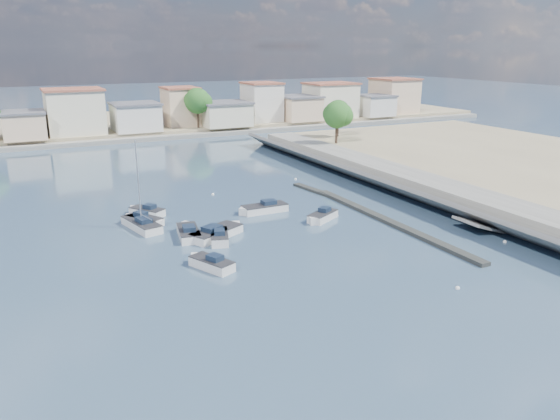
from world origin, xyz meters
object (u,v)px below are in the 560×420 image
object	(u,v)px
motorboat_f	(146,212)
motorboat_g	(146,221)
motorboat_c	(262,209)
motorboat_h	(218,233)
motorboat_e	(188,233)
sailboat	(140,224)
motorboat_d	(322,217)
motorboat_b	(219,237)
motorboat_a	(210,264)

from	to	relation	value
motorboat_f	motorboat_g	bearing A→B (deg)	-102.99
motorboat_c	motorboat_h	bearing A→B (deg)	-143.09
motorboat_e	sailboat	xyz separation A→B (m)	(-3.49, 4.50, 0.04)
motorboat_d	motorboat_g	bearing A→B (deg)	158.06
motorboat_b	sailboat	xyz separation A→B (m)	(-5.72, 6.90, 0.04)
motorboat_a	motorboat_h	bearing A→B (deg)	64.78
motorboat_e	motorboat_h	world-z (taller)	same
motorboat_b	motorboat_d	bearing A→B (deg)	5.09
motorboat_d	motorboat_h	world-z (taller)	same
motorboat_f	motorboat_h	world-z (taller)	same
motorboat_a	motorboat_f	world-z (taller)	same
motorboat_c	motorboat_f	world-z (taller)	same
motorboat_a	motorboat_b	xyz separation A→B (m)	(2.95, 5.77, -0.00)
motorboat_c	motorboat_e	size ratio (longest dim) A/B	1.06
motorboat_a	sailboat	bearing A→B (deg)	102.33
motorboat_b	motorboat_f	bearing A→B (deg)	111.28
motorboat_e	motorboat_h	xyz separation A→B (m)	(2.53, -1.28, 0.00)
motorboat_g	motorboat_c	bearing A→B (deg)	-6.08
motorboat_e	sailboat	world-z (taller)	sailboat
motorboat_a	motorboat_c	distance (m)	15.90
motorboat_e	motorboat_h	bearing A→B (deg)	-26.79
motorboat_b	motorboat_e	world-z (taller)	same
motorboat_d	sailboat	xyz separation A→B (m)	(-17.27, 5.87, 0.04)
motorboat_b	motorboat_h	bearing A→B (deg)	75.00
motorboat_c	motorboat_g	xyz separation A→B (m)	(-12.31, 1.31, 0.00)
motorboat_a	sailboat	size ratio (longest dim) A/B	0.48
sailboat	motorboat_d	bearing A→B (deg)	-18.78
motorboat_h	motorboat_f	bearing A→B (deg)	114.95
motorboat_b	motorboat_e	bearing A→B (deg)	132.78
motorboat_g	motorboat_h	xyz separation A→B (m)	(5.31, -6.57, -0.00)
motorboat_b	motorboat_f	distance (m)	11.73
motorboat_a	motorboat_h	xyz separation A→B (m)	(3.25, 6.90, -0.00)
motorboat_c	motorboat_e	distance (m)	10.33
motorboat_b	motorboat_c	distance (m)	9.70
motorboat_d	motorboat_e	world-z (taller)	same
motorboat_c	motorboat_e	xyz separation A→B (m)	(-9.53, -3.98, -0.00)
motorboat_d	motorboat_e	bearing A→B (deg)	174.31
motorboat_g	motorboat_a	bearing A→B (deg)	-81.32
motorboat_h	sailboat	bearing A→B (deg)	136.19
motorboat_c	motorboat_f	bearing A→B (deg)	158.55
motorboat_a	motorboat_g	world-z (taller)	same
motorboat_a	motorboat_d	distance (m)	16.01
motorboat_c	motorboat_e	world-z (taller)	same
motorboat_f	motorboat_h	bearing A→B (deg)	-65.05
sailboat	motorboat_f	bearing A→B (deg)	70.08
motorboat_g	sailboat	size ratio (longest dim) A/B	0.48
motorboat_e	motorboat_a	bearing A→B (deg)	-95.05
motorboat_g	motorboat_h	world-z (taller)	same
motorboat_c	motorboat_h	distance (m)	8.76
motorboat_d	motorboat_g	size ratio (longest dim) A/B	0.94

